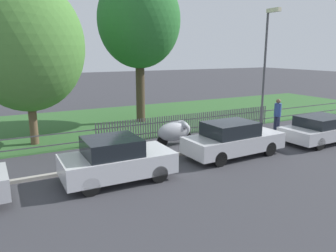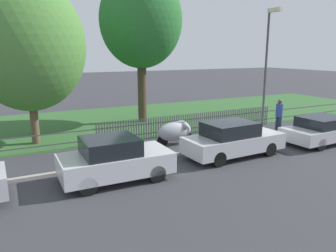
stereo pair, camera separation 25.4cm
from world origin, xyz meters
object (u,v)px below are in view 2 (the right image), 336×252
tree_behind_motorcycle (141,21)px  street_lamp (268,61)px  tree_nearest_kerb (27,46)px  parked_car_red_compact (324,129)px  parked_car_black_saloon (114,159)px  covered_motorcycle (176,131)px  pedestrian_near_fence (279,114)px  parked_car_navy_estate (233,139)px

tree_behind_motorcycle → street_lamp: size_ratio=1.43×
tree_nearest_kerb → parked_car_red_compact: bearing=-26.3°
parked_car_black_saloon → parked_car_red_compact: 10.62m
covered_motorcycle → tree_behind_motorcycle: 7.96m
covered_motorcycle → pedestrian_near_fence: size_ratio=1.04×
parked_car_red_compact → pedestrian_near_fence: 2.56m
parked_car_navy_estate → pedestrian_near_fence: bearing=22.3°
parked_car_navy_estate → parked_car_red_compact: bearing=-5.1°
parked_car_black_saloon → tree_behind_motorcycle: 11.23m
parked_car_black_saloon → parked_car_red_compact: size_ratio=0.83×
parked_car_red_compact → street_lamp: 4.34m
parked_car_navy_estate → tree_nearest_kerb: tree_nearest_kerb is taller
street_lamp → tree_behind_motorcycle: bearing=119.2°
parked_car_navy_estate → street_lamp: size_ratio=0.70×
parked_car_black_saloon → tree_nearest_kerb: size_ratio=0.50×
parked_car_navy_estate → tree_nearest_kerb: (-7.22, 5.95, 3.87)m
parked_car_navy_estate → covered_motorcycle: 2.97m
parked_car_navy_estate → tree_behind_motorcycle: tree_behind_motorcycle is taller
covered_motorcycle → tree_behind_motorcycle: tree_behind_motorcycle is taller
parked_car_black_saloon → pedestrian_near_fence: (10.11, 2.49, 0.29)m
parked_car_navy_estate → street_lamp: street_lamp is taller
tree_behind_motorcycle → pedestrian_near_fence: bearing=-48.6°
tree_nearest_kerb → street_lamp: (10.41, -4.35, -0.69)m
parked_car_black_saloon → tree_nearest_kerb: tree_nearest_kerb is taller
tree_behind_motorcycle → pedestrian_near_fence: (5.46, -6.19, -5.12)m
parked_car_black_saloon → pedestrian_near_fence: size_ratio=2.04×
parked_car_navy_estate → pedestrian_near_fence: 5.33m
parked_car_black_saloon → parked_car_navy_estate: (5.26, 0.28, -0.01)m
parked_car_black_saloon → covered_motorcycle: 4.94m
tree_behind_motorcycle → parked_car_black_saloon: bearing=-118.2°
tree_nearest_kerb → pedestrian_near_fence: bearing=-17.2°
parked_car_black_saloon → tree_nearest_kerb: 7.58m
covered_motorcycle → tree_nearest_kerb: (-5.93, 3.28, 3.93)m
parked_car_black_saloon → tree_behind_motorcycle: size_ratio=0.42×
parked_car_red_compact → street_lamp: size_ratio=0.72×
parked_car_red_compact → covered_motorcycle: 7.27m
parked_car_navy_estate → tree_nearest_kerb: 10.13m
tree_nearest_kerb → tree_behind_motorcycle: size_ratio=0.84×
covered_motorcycle → tree_nearest_kerb: 7.83m
parked_car_red_compact → tree_nearest_kerb: 14.58m
street_lamp → tree_nearest_kerb: bearing=157.3°
parked_car_red_compact → tree_behind_motorcycle: tree_behind_motorcycle is taller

